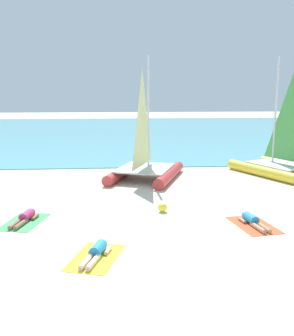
% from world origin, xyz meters
% --- Properties ---
extents(ground_plane, '(120.00, 120.00, 0.00)m').
position_xyz_m(ground_plane, '(0.00, 10.00, 0.00)').
color(ground_plane, beige).
extents(ocean_water, '(120.00, 40.00, 0.05)m').
position_xyz_m(ocean_water, '(0.00, 31.17, 0.03)').
color(ocean_water, '#5BB2C1').
rests_on(ocean_water, ground).
extents(sailboat_red, '(4.23, 5.20, 5.87)m').
position_xyz_m(sailboat_red, '(0.17, 8.41, 0.87)').
color(sailboat_red, '#CC3838').
rests_on(sailboat_red, ground).
extents(sailboat_yellow, '(4.52, 5.33, 5.91)m').
position_xyz_m(sailboat_yellow, '(7.17, 8.91, 0.88)').
color(sailboat_yellow, yellow).
rests_on(sailboat_yellow, ground).
extents(towel_center_left, '(1.49, 2.09, 0.01)m').
position_xyz_m(towel_center_left, '(-4.23, 2.27, 0.01)').
color(towel_center_left, '#4CB266').
rests_on(towel_center_left, ground).
extents(sunbather_center_left, '(0.73, 1.56, 0.30)m').
position_xyz_m(sunbather_center_left, '(-4.22, 2.34, 0.13)').
color(sunbather_center_left, '#D83372').
rests_on(sunbather_center_left, towel_center_left).
extents(towel_center_right, '(1.59, 2.13, 0.01)m').
position_xyz_m(towel_center_right, '(-1.77, -0.74, 0.01)').
color(towel_center_right, yellow).
rests_on(towel_center_right, ground).
extents(sunbather_center_right, '(0.81, 1.55, 0.30)m').
position_xyz_m(sunbather_center_right, '(-1.75, -0.67, 0.13)').
color(sunbather_center_right, '#268CCC').
rests_on(sunbather_center_right, towel_center_right).
extents(towel_rightmost, '(1.38, 2.05, 0.01)m').
position_xyz_m(towel_rightmost, '(3.13, 1.38, 0.01)').
color(towel_rightmost, '#EA5933').
rests_on(towel_rightmost, ground).
extents(sunbather_rightmost, '(0.64, 1.57, 0.30)m').
position_xyz_m(sunbather_rightmost, '(3.12, 1.45, 0.13)').
color(sunbather_rightmost, '#268CCC').
rests_on(sunbather_rightmost, towel_rightmost).
extents(beach_ball, '(0.33, 0.33, 0.33)m').
position_xyz_m(beach_ball, '(0.39, 3.01, 0.16)').
color(beach_ball, yellow).
rests_on(beach_ball, ground).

